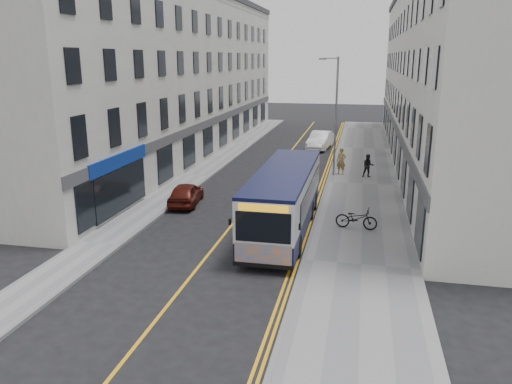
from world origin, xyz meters
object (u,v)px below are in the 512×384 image
at_px(city_bus, 284,198).
at_px(car_white, 320,140).
at_px(pedestrian_far, 368,166).
at_px(car_maroon, 186,194).
at_px(pedestrian_near, 341,161).
at_px(bicycle, 356,218).
at_px(streetlamp, 335,113).

bearing_deg(city_bus, car_white, 90.57).
bearing_deg(pedestrian_far, car_maroon, -148.54).
relative_size(city_bus, pedestrian_near, 5.59).
bearing_deg(bicycle, pedestrian_near, 12.78).
xyz_separation_m(bicycle, car_white, (-3.57, 21.71, 0.14)).
relative_size(pedestrian_far, car_white, 0.33).
relative_size(city_bus, bicycle, 5.25).
height_order(streetlamp, pedestrian_far, streetlamp).
distance_m(city_bus, pedestrian_near, 12.22).
bearing_deg(car_white, pedestrian_near, -70.16).
bearing_deg(pedestrian_near, pedestrian_far, -1.39).
bearing_deg(bicycle, car_white, 15.86).
bearing_deg(pedestrian_far, pedestrian_near, 155.04).
xyz_separation_m(bicycle, pedestrian_far, (0.57, 10.83, 0.27)).
bearing_deg(car_white, car_maroon, -99.66).
height_order(pedestrian_near, pedestrian_far, pedestrian_near).
bearing_deg(pedestrian_far, car_white, 102.48).
bearing_deg(pedestrian_near, streetlamp, -130.46).
xyz_separation_m(city_bus, car_white, (-0.22, 22.36, -0.86)).
relative_size(city_bus, car_white, 2.19).
relative_size(bicycle, pedestrian_far, 1.25).
xyz_separation_m(streetlamp, bicycle, (1.80, -10.99, -3.75)).
bearing_deg(pedestrian_near, city_bus, -84.67).
distance_m(streetlamp, bicycle, 11.75).
distance_m(city_bus, car_white, 22.38).
bearing_deg(car_maroon, city_bus, 145.48).
distance_m(streetlamp, car_maroon, 11.95).
distance_m(car_white, car_maroon, 20.03).
bearing_deg(car_white, city_bus, -82.24).
bearing_deg(car_white, pedestrian_far, -61.99).
bearing_deg(bicycle, car_maroon, 81.33).
bearing_deg(streetlamp, car_maroon, -131.87).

